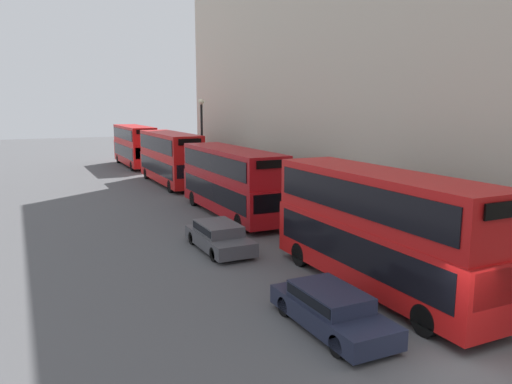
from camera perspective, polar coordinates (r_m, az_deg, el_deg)
The scene contains 9 objects.
ground_plane at distance 14.80m, azimuth 22.98°, elevation -18.33°, with size 200.00×200.00×0.00m, color #515154.
bus_leading at distance 18.79m, azimuth 13.85°, elevation -3.78°, with size 2.59×10.49×4.44m.
bus_second_in_queue at distance 30.63m, azimuth -2.87°, elevation 1.50°, with size 2.59×11.00×4.16m.
bus_third_in_queue at distance 43.26m, azimuth -9.82°, elevation 4.06°, with size 2.59×11.16×4.43m.
bus_trailing at distance 56.82m, azimuth -13.72°, elevation 5.33°, with size 2.59×10.86×4.45m.
car_dark_sedan at distance 15.84m, azimuth 8.56°, elevation -12.96°, with size 1.81×4.69×1.27m.
car_hatchback at distance 23.73m, azimuth -4.25°, elevation -5.00°, with size 1.89×4.68×1.29m.
street_lamp at distance 40.07m, azimuth -6.21°, elevation 6.50°, with size 0.44×0.44×7.22m.
pedestrian at distance 19.46m, azimuth 22.23°, elevation -8.96°, with size 0.36×0.36×1.63m.
Camera 1 is at (-10.10, -8.38, 6.84)m, focal length 35.00 mm.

